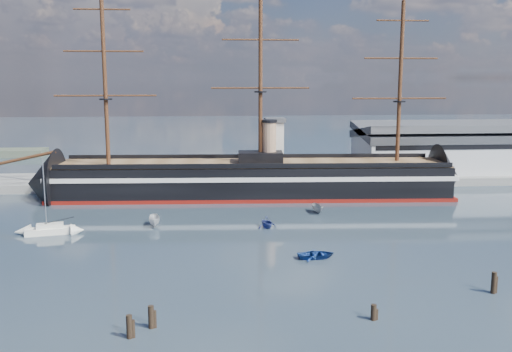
{
  "coord_description": "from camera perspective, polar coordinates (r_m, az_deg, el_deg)",
  "views": [
    {
      "loc": [
        -14.47,
        -67.94,
        26.84
      ],
      "look_at": [
        -5.18,
        35.0,
        9.0
      ],
      "focal_mm": 40.0,
      "sensor_mm": 36.0,
      "label": 1
    }
  ],
  "objects": [
    {
      "name": "quay",
      "position": [
        148.45,
        4.42,
        -0.65
      ],
      "size": [
        180.0,
        18.0,
        2.0
      ],
      "primitive_type": "cube",
      "color": "slate",
      "rests_on": "ground"
    },
    {
      "name": "motorboat_b",
      "position": [
        87.27,
        6.03,
        -8.17
      ],
      "size": [
        1.72,
        3.63,
        1.64
      ],
      "primitive_type": "imported",
      "rotation": [
        0.0,
        0.0,
        1.66
      ],
      "color": "navy",
      "rests_on": "ground"
    },
    {
      "name": "warehouse",
      "position": [
        165.81,
        20.82,
        2.62
      ],
      "size": [
        63.0,
        21.0,
        11.6
      ],
      "color": "#B7BABC",
      "rests_on": "ground"
    },
    {
      "name": "quay_tower",
      "position": [
        143.04,
        1.9,
        2.93
      ],
      "size": [
        5.0,
        5.0,
        15.0
      ],
      "color": "silver",
      "rests_on": "ground"
    },
    {
      "name": "sailboat",
      "position": [
        105.76,
        -19.9,
        -5.03
      ],
      "size": [
        8.62,
        4.02,
        13.29
      ],
      "rotation": [
        0.0,
        0.0,
        0.2
      ],
      "color": "white",
      "rests_on": "ground"
    },
    {
      "name": "warship",
      "position": [
        130.25,
        -1.2,
        -0.29
      ],
      "size": [
        113.3,
        21.15,
        53.94
      ],
      "rotation": [
        0.0,
        0.0,
        -0.05
      ],
      "color": "black",
      "rests_on": "ground"
    },
    {
      "name": "ground",
      "position": [
        112.16,
        2.41,
        -4.06
      ],
      "size": [
        600.0,
        600.0,
        0.0
      ],
      "primitive_type": "plane",
      "color": "#202F3D",
      "rests_on": "ground"
    },
    {
      "name": "motorboat_d",
      "position": [
        103.89,
        1.09,
        -5.18
      ],
      "size": [
        6.92,
        4.78,
        2.33
      ],
      "primitive_type": "imported",
      "rotation": [
        0.0,
        0.0,
        0.35
      ],
      "color": "navy",
      "rests_on": "ground"
    },
    {
      "name": "piling_extra",
      "position": [
        63.29,
        -12.51,
        -15.54
      ],
      "size": [
        0.64,
        0.64,
        3.24
      ],
      "primitive_type": "cylinder",
      "color": "black",
      "rests_on": "ground"
    },
    {
      "name": "piling_near_left",
      "position": [
        65.07,
        -10.41,
        -14.74
      ],
      "size": [
        0.64,
        0.64,
        3.26
      ],
      "primitive_type": "cylinder",
      "color": "black",
      "rests_on": "ground"
    },
    {
      "name": "piling_near_right",
      "position": [
        79.34,
        22.61,
        -10.76
      ],
      "size": [
        0.64,
        0.64,
        3.48
      ],
      "primitive_type": "cylinder",
      "color": "black",
      "rests_on": "ground"
    },
    {
      "name": "motorboat_c",
      "position": [
        115.52,
        6.17,
        -3.7
      ],
      "size": [
        5.62,
        2.55,
        2.18
      ],
      "primitive_type": "imported",
      "rotation": [
        0.0,
        0.0,
        0.1
      ],
      "color": "gray",
      "rests_on": "ground"
    },
    {
      "name": "piling_near_mid",
      "position": [
        67.3,
        11.65,
        -13.92
      ],
      "size": [
        0.64,
        0.64,
        2.53
      ],
      "primitive_type": "cylinder",
      "color": "black",
      "rests_on": "ground"
    },
    {
      "name": "motorboat_a",
      "position": [
        106.44,
        -10.09,
        -4.97
      ],
      "size": [
        6.22,
        2.77,
        2.42
      ],
      "primitive_type": "imported",
      "rotation": [
        0.0,
        0.0,
        0.09
      ],
      "color": "silver",
      "rests_on": "ground"
    }
  ]
}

